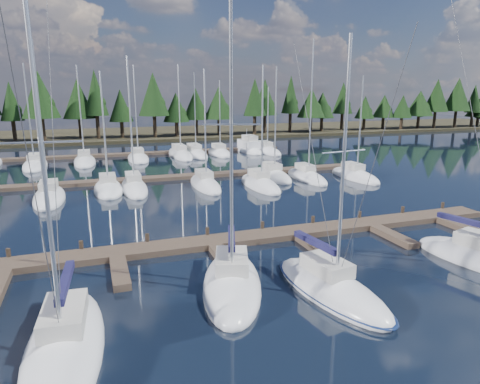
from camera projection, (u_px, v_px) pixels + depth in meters
name	position (u px, v px, depth m)	size (l,w,h in m)	color
ground	(176.00, 201.00, 39.01)	(260.00, 260.00, 0.00)	black
far_shore	(124.00, 135.00, 94.05)	(220.00, 30.00, 0.60)	#2F291A
main_dock	(214.00, 245.00, 27.35)	(44.00, 6.13, 0.90)	#4E3E30
back_docks	(148.00, 164.00, 56.95)	(50.00, 21.80, 0.40)	#4E3E30
front_sailboat_2	(65.00, 345.00, 16.53)	(3.54, 9.41, 14.90)	white
front_sailboat_3	(232.00, 283.00, 21.79)	(5.35, 8.87, 15.19)	white
front_sailboat_4	(330.00, 288.00, 21.28)	(4.00, 8.70, 13.05)	white
back_sailboat_rows	(157.00, 169.00, 53.31)	(44.23, 34.11, 15.90)	white
motor_yacht_right	(249.00, 149.00, 70.07)	(3.25, 9.00, 4.45)	white
tree_line	(123.00, 103.00, 83.12)	(183.15, 11.81, 13.83)	black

